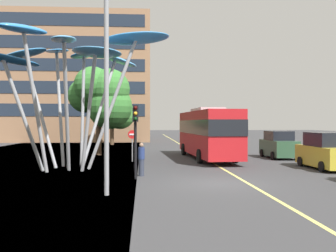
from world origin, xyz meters
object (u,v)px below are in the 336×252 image
object	(u,v)px
leaf_sculpture	(74,58)
car_parked_far	(279,145)
traffic_light_kerb_near	(136,126)
street_lamp	(114,50)
no_entry_sign	(132,140)
car_parked_mid	(325,152)
pedestrian	(141,159)
red_bus	(207,131)
traffic_light_kerb_far	(135,125)

from	to	relation	value
leaf_sculpture	car_parked_far	size ratio (longest dim) A/B	2.71
traffic_light_kerb_near	street_lamp	world-z (taller)	street_lamp
car_parked_far	no_entry_sign	bearing A→B (deg)	-170.10
car_parked_mid	pedestrian	distance (m)	11.05
car_parked_far	street_lamp	bearing A→B (deg)	-129.25
leaf_sculpture	car_parked_far	world-z (taller)	leaf_sculpture
leaf_sculpture	car_parked_mid	bearing A→B (deg)	-3.60
car_parked_mid	pedestrian	size ratio (longest dim) A/B	2.70
pedestrian	no_entry_sign	bearing A→B (deg)	95.31
red_bus	traffic_light_kerb_far	xyz separation A→B (m)	(-5.31, -5.69, 0.53)
red_bus	pedestrian	bearing A→B (deg)	-119.21
red_bus	street_lamp	xyz separation A→B (m)	(-5.90, -13.83, 3.39)
red_bus	street_lamp	bearing A→B (deg)	-113.12
car_parked_mid	car_parked_far	bearing A→B (deg)	92.54
traffic_light_kerb_near	red_bus	bearing A→B (deg)	62.34
car_parked_mid	no_entry_sign	xyz separation A→B (m)	(-11.48, 4.88, 0.48)
red_bus	street_lamp	world-z (taller)	street_lamp
traffic_light_kerb_far	pedestrian	distance (m)	3.59
red_bus	car_parked_far	world-z (taller)	red_bus
no_entry_sign	car_parked_far	bearing A→B (deg)	9.90
leaf_sculpture	no_entry_sign	bearing A→B (deg)	50.33
red_bus	no_entry_sign	distance (m)	5.86
car_parked_mid	car_parked_far	world-z (taller)	car_parked_mid
traffic_light_kerb_near	car_parked_far	xyz separation A→B (m)	(10.79, 10.16, -1.61)
pedestrian	no_entry_sign	world-z (taller)	no_entry_sign
traffic_light_kerb_far	pedestrian	size ratio (longest dim) A/B	2.13
traffic_light_kerb_far	street_lamp	distance (m)	8.64
leaf_sculpture	no_entry_sign	distance (m)	7.18
car_parked_far	no_entry_sign	distance (m)	11.36
red_bus	traffic_light_kerb_far	distance (m)	7.81
traffic_light_kerb_near	no_entry_sign	size ratio (longest dim) A/B	1.62
red_bus	leaf_sculpture	xyz separation A→B (m)	(-8.85, -5.65, 4.42)
red_bus	car_parked_mid	bearing A→B (deg)	-48.09
car_parked_far	pedestrian	bearing A→B (deg)	-139.29
traffic_light_kerb_far	no_entry_sign	distance (m)	4.16
traffic_light_kerb_near	no_entry_sign	distance (m)	8.29
leaf_sculpture	red_bus	bearing A→B (deg)	32.53
traffic_light_kerb_near	car_parked_far	bearing A→B (deg)	43.27
street_lamp	traffic_light_kerb_near	bearing A→B (deg)	79.73
red_bus	traffic_light_kerb_far	bearing A→B (deg)	-133.01
red_bus	car_parked_mid	size ratio (longest dim) A/B	2.51
red_bus	pedestrian	xyz separation A→B (m)	(-4.92, -8.80, -1.23)
traffic_light_kerb_far	car_parked_far	size ratio (longest dim) A/B	0.88
traffic_light_kerb_near	car_parked_mid	world-z (taller)	traffic_light_kerb_near
leaf_sculpture	traffic_light_kerb_far	world-z (taller)	leaf_sculpture
traffic_light_kerb_near	pedestrian	distance (m)	2.08
car_parked_mid	street_lamp	distance (m)	14.56
street_lamp	no_entry_sign	xyz separation A→B (m)	(0.32, 12.13, -3.99)
car_parked_mid	street_lamp	size ratio (longest dim) A/B	0.52
traffic_light_kerb_far	car_parked_far	xyz separation A→B (m)	(10.91, 5.95, -1.63)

